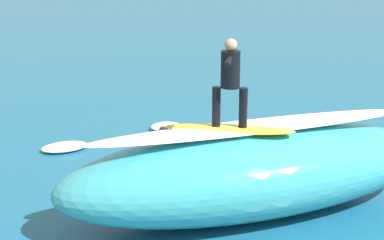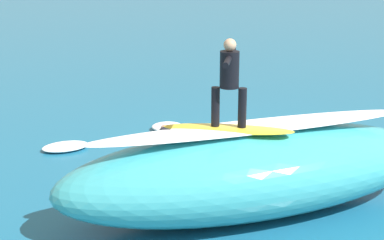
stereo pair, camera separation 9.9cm
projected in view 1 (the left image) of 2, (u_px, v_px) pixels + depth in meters
name	position (u px, v px, depth m)	size (l,w,h in m)	color
ground_plane	(248.00, 161.00, 13.72)	(120.00, 120.00, 0.00)	#196084
wave_crest	(252.00, 171.00, 10.99)	(7.01, 2.30, 1.57)	teal
wave_foam_lip	(254.00, 127.00, 10.75)	(5.96, 0.81, 0.08)	white
surfboard_riding	(229.00, 129.00, 10.59)	(2.23, 0.51, 0.10)	yellow
surfer_riding	(230.00, 76.00, 10.33)	(0.62, 1.35, 1.50)	black
surfboard_paddling	(165.00, 146.00, 14.57)	(1.94, 0.48, 0.07)	yellow
surfer_paddling	(165.00, 141.00, 14.39)	(0.54, 1.76, 0.32)	black
foam_patch_near	(373.00, 168.00, 13.13)	(0.63, 0.48, 0.13)	white
foam_patch_mid	(167.00, 127.00, 15.80)	(0.80, 0.73, 0.17)	white
foam_patch_far	(64.00, 147.00, 14.38)	(1.07, 0.67, 0.14)	white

